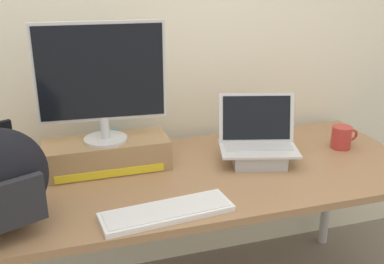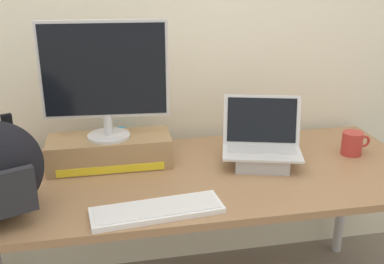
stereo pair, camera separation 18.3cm
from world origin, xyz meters
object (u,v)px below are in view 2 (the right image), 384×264
Objects in this scene: toner_box_yellow at (110,151)px; plush_toy at (121,137)px; open_laptop at (261,151)px; coffee_mug at (352,143)px; desktop_monitor at (105,77)px; external_keyboard at (157,210)px.

plush_toy is at bearing 72.68° from toner_box_yellow.
open_laptop is 2.81× the size of coffee_mug.
desktop_monitor reaches higher than external_keyboard.
external_keyboard is 4.63× the size of plush_toy.
desktop_monitor is at bearing -96.61° from toner_box_yellow.
open_laptop is at bearing 28.10° from external_keyboard.
plush_toy is (-0.58, 0.30, -0.01)m from open_laptop.
open_laptop reaches higher than plush_toy.
toner_box_yellow reaches higher than coffee_mug.
plush_toy is (0.06, 0.18, -0.33)m from desktop_monitor.
open_laptop reaches higher than coffee_mug.
external_keyboard is 3.52× the size of coffee_mug.
toner_box_yellow is 0.65m from open_laptop.
coffee_mug is at bearing -15.25° from plush_toy.
desktop_monitor reaches higher than coffee_mug.
desktop_monitor is at bearing 102.85° from external_keyboard.
toner_box_yellow is 0.47m from external_keyboard.
desktop_monitor is 1.13m from coffee_mug.
open_laptop is 3.70× the size of plush_toy.
external_keyboard is 0.63m from plush_toy.
desktop_monitor is 0.39m from plush_toy.
coffee_mug is at bearing 15.13° from external_keyboard.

